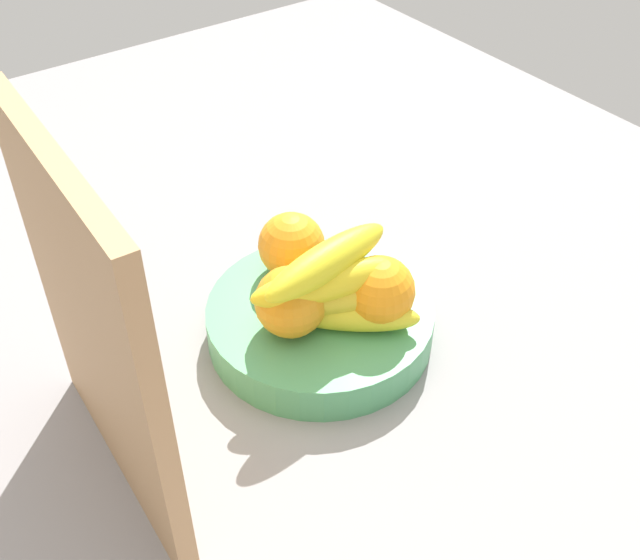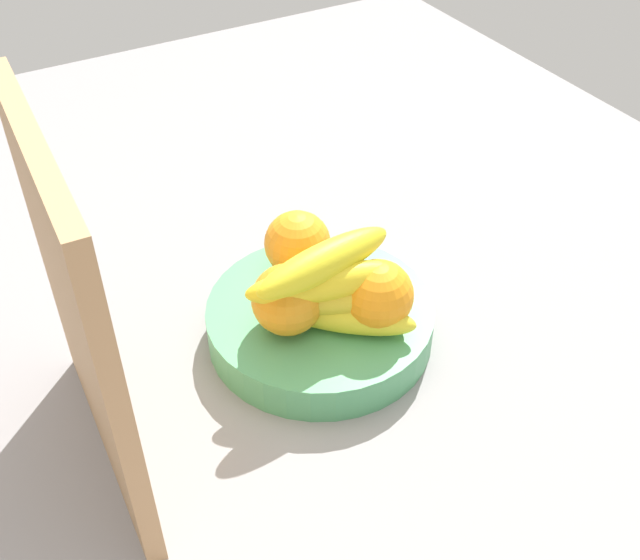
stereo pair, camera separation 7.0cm
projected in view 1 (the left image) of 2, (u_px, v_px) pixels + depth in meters
ground_plane at (344, 350)px, 90.91cm from camera, size 180.00×140.00×3.00cm
fruit_bowl at (320, 321)px, 89.17cm from camera, size 25.99×25.99×4.51cm
orange_front_left at (291, 245)px, 90.01cm from camera, size 7.85×7.85×7.85cm
orange_front_right at (291, 302)px, 82.50cm from camera, size 7.85×7.85×7.85cm
orange_center at (379, 291)px, 83.85cm from camera, size 7.85×7.85×7.85cm
banana_bunch at (332, 288)px, 82.10cm from camera, size 14.48×17.77×10.60cm
cutting_board at (96, 336)px, 64.90cm from camera, size 28.05×2.93×36.00cm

